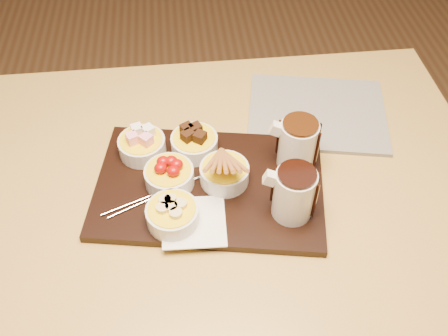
{
  "coord_description": "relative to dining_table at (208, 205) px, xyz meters",
  "views": [
    {
      "loc": [
        -0.04,
        -0.69,
        1.55
      ],
      "look_at": [
        0.03,
        -0.03,
        0.81
      ],
      "focal_mm": 40.0,
      "sensor_mm": 36.0,
      "label": 1
    }
  ],
  "objects": [
    {
      "name": "fondue_skewers",
      "position": [
        -0.09,
        -0.05,
        0.12
      ],
      "size": [
        0.12,
        0.25,
        0.01
      ],
      "primitive_type": null,
      "rotation": [
        0.0,
        0.0,
        -1.19
      ],
      "color": "silver",
      "rests_on": "serving_board"
    },
    {
      "name": "pitcher_milk_chocolate",
      "position": [
        0.19,
        0.0,
        0.17
      ],
      "size": [
        0.09,
        0.09,
        0.11
      ],
      "primitive_type": "cylinder",
      "rotation": [
        0.0,
        0.0,
        -0.18
      ],
      "color": "silver",
      "rests_on": "serving_board"
    },
    {
      "name": "ground",
      "position": [
        0.0,
        0.0,
        -0.65
      ],
      "size": [
        5.0,
        5.0,
        0.0
      ],
      "primitive_type": "plane",
      "color": "brown",
      "rests_on": "ground"
    },
    {
      "name": "dining_table",
      "position": [
        0.0,
        0.0,
        0.0
      ],
      "size": [
        1.2,
        0.8,
        0.75
      ],
      "color": "#B89344",
      "rests_on": "ground"
    },
    {
      "name": "bowl_strawberries",
      "position": [
        -0.08,
        -0.02,
        0.14
      ],
      "size": [
        0.1,
        0.1,
        0.04
      ],
      "primitive_type": "cylinder",
      "color": "silver",
      "rests_on": "serving_board"
    },
    {
      "name": "bowl_bananas",
      "position": [
        -0.07,
        -0.12,
        0.14
      ],
      "size": [
        0.1,
        0.1,
        0.04
      ],
      "primitive_type": "cylinder",
      "color": "silver",
      "rests_on": "serving_board"
    },
    {
      "name": "bowl_marshmallows",
      "position": [
        -0.13,
        0.07,
        0.14
      ],
      "size": [
        0.1,
        0.1,
        0.04
      ],
      "primitive_type": "cylinder",
      "color": "silver",
      "rests_on": "serving_board"
    },
    {
      "name": "serving_board",
      "position": [
        0.0,
        -0.03,
        0.11
      ],
      "size": [
        0.51,
        0.38,
        0.02
      ],
      "primitive_type": "cube",
      "rotation": [
        0.0,
        0.0,
        -0.18
      ],
      "color": "black",
      "rests_on": "dining_table"
    },
    {
      "name": "pitcher_dark_chocolate",
      "position": [
        0.15,
        -0.12,
        0.17
      ],
      "size": [
        0.09,
        0.09,
        0.11
      ],
      "primitive_type": "cylinder",
      "rotation": [
        0.0,
        0.0,
        -0.18
      ],
      "color": "silver",
      "rests_on": "serving_board"
    },
    {
      "name": "newspaper",
      "position": [
        0.28,
        0.17,
        0.1
      ],
      "size": [
        0.36,
        0.31,
        0.01
      ],
      "primitive_type": "cube",
      "rotation": [
        0.0,
        0.0,
        -0.2
      ],
      "color": "beige",
      "rests_on": "dining_table"
    },
    {
      "name": "bowl_biscotti",
      "position": [
        0.03,
        -0.03,
        0.14
      ],
      "size": [
        0.1,
        0.1,
        0.04
      ],
      "primitive_type": "cylinder",
      "color": "silver",
      "rests_on": "serving_board"
    },
    {
      "name": "napkin",
      "position": [
        -0.03,
        -0.13,
        0.12
      ],
      "size": [
        0.12,
        0.12,
        0.0
      ],
      "primitive_type": "cube",
      "rotation": [
        0.0,
        0.0,
        -0.04
      ],
      "color": "white",
      "rests_on": "serving_board"
    },
    {
      "name": "bowl_cake",
      "position": [
        -0.02,
        0.06,
        0.14
      ],
      "size": [
        0.1,
        0.1,
        0.04
      ],
      "primitive_type": "cylinder",
      "color": "silver",
      "rests_on": "serving_board"
    }
  ]
}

